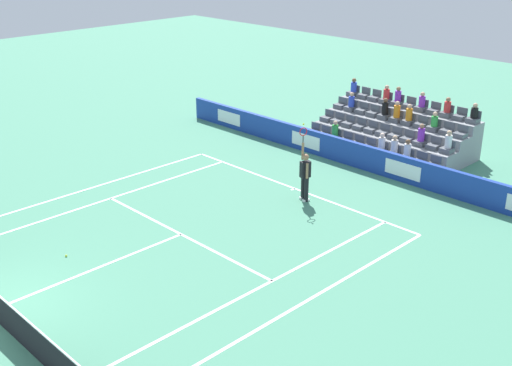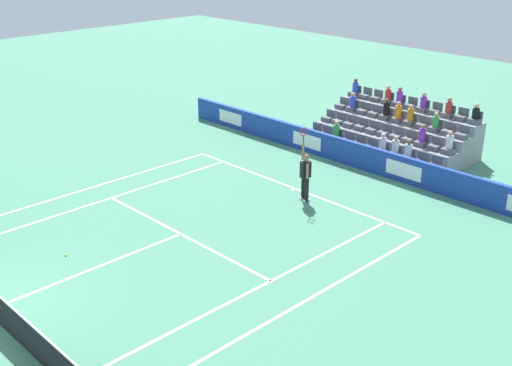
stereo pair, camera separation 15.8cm
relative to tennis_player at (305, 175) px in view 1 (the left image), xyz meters
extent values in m
cube|color=white|center=(0.96, -0.55, -0.99)|extent=(10.97, 0.10, 0.01)
cube|color=white|center=(0.96, 4.94, -0.99)|extent=(8.23, 0.10, 0.01)
cube|color=white|center=(0.96, 8.14, -0.99)|extent=(0.10, 6.40, 0.01)
cube|color=white|center=(5.08, 5.40, -0.99)|extent=(0.10, 11.89, 0.01)
cube|color=white|center=(-3.15, 5.40, -0.99)|extent=(0.10, 11.89, 0.01)
cube|color=white|center=(6.45, 5.40, -0.99)|extent=(0.10, 11.89, 0.01)
cube|color=white|center=(-4.52, 5.40, -0.99)|extent=(0.10, 11.89, 0.01)
cube|color=white|center=(0.96, -0.45, -0.99)|extent=(0.10, 0.20, 0.01)
cube|color=#193899|center=(0.96, -4.09, -0.47)|extent=(19.92, 0.20, 1.04)
cube|color=white|center=(-1.53, -3.98, -0.47)|extent=(1.59, 0.01, 0.58)
cube|color=white|center=(3.45, -3.98, -0.47)|extent=(1.59, 0.01, 0.58)
cube|color=white|center=(8.43, -3.98, -0.47)|extent=(1.59, 0.01, 0.58)
cylinder|color=black|center=(-0.12, 0.04, -0.54)|extent=(0.16, 0.16, 0.90)
cylinder|color=black|center=(0.11, -0.04, -0.54)|extent=(0.16, 0.16, 0.90)
cube|color=white|center=(-0.12, 0.04, -0.95)|extent=(0.20, 0.29, 0.08)
cube|color=white|center=(0.11, -0.04, -0.95)|extent=(0.20, 0.29, 0.08)
cube|color=black|center=(-0.01, 0.00, 0.21)|extent=(0.33, 0.41, 0.60)
sphere|color=#9E7251|center=(-0.01, 0.00, 0.67)|extent=(0.24, 0.24, 0.24)
cylinder|color=#9E7251|center=(0.20, -0.07, 0.82)|extent=(0.09, 0.09, 0.62)
cylinder|color=#9E7251|center=(-0.20, 0.12, 0.23)|extent=(0.09, 0.09, 0.56)
cylinder|color=black|center=(0.20, -0.07, 1.27)|extent=(0.04, 0.04, 0.28)
torus|color=red|center=(0.20, -0.07, 1.55)|extent=(0.13, 0.30, 0.31)
sphere|color=#D1E533|center=(0.20, -0.07, 1.83)|extent=(0.07, 0.07, 0.07)
cube|color=gray|center=(0.96, -5.16, -0.78)|extent=(6.82, 0.95, 0.42)
cube|color=#545960|center=(-2.14, -5.16, -0.47)|extent=(0.48, 0.44, 0.20)
cube|color=#545960|center=(-2.14, -5.36, -0.22)|extent=(0.48, 0.04, 0.30)
cube|color=#545960|center=(-1.52, -5.16, -0.47)|extent=(0.48, 0.44, 0.20)
cube|color=#545960|center=(-1.52, -5.36, -0.22)|extent=(0.48, 0.04, 0.30)
cube|color=#545960|center=(-0.90, -5.16, -0.47)|extent=(0.48, 0.44, 0.20)
cube|color=#545960|center=(-0.90, -5.36, -0.22)|extent=(0.48, 0.04, 0.30)
cube|color=#545960|center=(-0.28, -5.16, -0.47)|extent=(0.48, 0.44, 0.20)
cube|color=#545960|center=(-0.28, -5.36, -0.22)|extent=(0.48, 0.04, 0.30)
cube|color=#545960|center=(0.34, -5.16, -0.47)|extent=(0.48, 0.44, 0.20)
cube|color=#545960|center=(0.34, -5.36, -0.22)|extent=(0.48, 0.04, 0.30)
cube|color=#545960|center=(0.96, -5.16, -0.47)|extent=(0.48, 0.44, 0.20)
cube|color=#545960|center=(0.96, -5.36, -0.22)|extent=(0.48, 0.04, 0.30)
cube|color=#545960|center=(1.58, -5.16, -0.47)|extent=(0.48, 0.44, 0.20)
cube|color=#545960|center=(1.58, -5.36, -0.22)|extent=(0.48, 0.04, 0.30)
cube|color=#545960|center=(2.20, -5.16, -0.47)|extent=(0.48, 0.44, 0.20)
cube|color=#545960|center=(2.20, -5.36, -0.22)|extent=(0.48, 0.04, 0.30)
cube|color=#545960|center=(2.82, -5.16, -0.47)|extent=(0.48, 0.44, 0.20)
cube|color=#545960|center=(2.82, -5.36, -0.22)|extent=(0.48, 0.04, 0.30)
cube|color=#545960|center=(3.44, -5.16, -0.47)|extent=(0.48, 0.44, 0.20)
cube|color=#545960|center=(3.44, -5.36, -0.22)|extent=(0.48, 0.04, 0.30)
cube|color=#545960|center=(4.06, -5.16, -0.47)|extent=(0.48, 0.44, 0.20)
cube|color=#545960|center=(4.06, -5.36, -0.22)|extent=(0.48, 0.04, 0.30)
cube|color=gray|center=(0.96, -6.11, -0.57)|extent=(6.82, 0.95, 0.84)
cube|color=#545960|center=(-2.14, -6.11, -0.05)|extent=(0.48, 0.44, 0.20)
cube|color=#545960|center=(-2.14, -6.31, 0.20)|extent=(0.48, 0.04, 0.30)
cube|color=#545960|center=(-1.52, -6.11, -0.05)|extent=(0.48, 0.44, 0.20)
cube|color=#545960|center=(-1.52, -6.31, 0.20)|extent=(0.48, 0.04, 0.30)
cube|color=#545960|center=(-0.90, -6.11, -0.05)|extent=(0.48, 0.44, 0.20)
cube|color=#545960|center=(-0.90, -6.31, 0.20)|extent=(0.48, 0.04, 0.30)
cube|color=#545960|center=(-0.28, -6.11, -0.05)|extent=(0.48, 0.44, 0.20)
cube|color=#545960|center=(-0.28, -6.31, 0.20)|extent=(0.48, 0.04, 0.30)
cube|color=#545960|center=(0.34, -6.11, -0.05)|extent=(0.48, 0.44, 0.20)
cube|color=#545960|center=(0.34, -6.31, 0.20)|extent=(0.48, 0.04, 0.30)
cube|color=#545960|center=(0.96, -6.11, -0.05)|extent=(0.48, 0.44, 0.20)
cube|color=#545960|center=(0.96, -6.31, 0.20)|extent=(0.48, 0.04, 0.30)
cube|color=#545960|center=(1.58, -6.11, -0.05)|extent=(0.48, 0.44, 0.20)
cube|color=#545960|center=(1.58, -6.31, 0.20)|extent=(0.48, 0.04, 0.30)
cube|color=#545960|center=(2.20, -6.11, -0.05)|extent=(0.48, 0.44, 0.20)
cube|color=#545960|center=(2.20, -6.31, 0.20)|extent=(0.48, 0.04, 0.30)
cube|color=#545960|center=(2.82, -6.11, -0.05)|extent=(0.48, 0.44, 0.20)
cube|color=#545960|center=(2.82, -6.31, 0.20)|extent=(0.48, 0.04, 0.30)
cube|color=#545960|center=(3.44, -6.11, -0.05)|extent=(0.48, 0.44, 0.20)
cube|color=#545960|center=(3.44, -6.31, 0.20)|extent=(0.48, 0.04, 0.30)
cube|color=#545960|center=(4.06, -6.11, -0.05)|extent=(0.48, 0.44, 0.20)
cube|color=#545960|center=(4.06, -6.31, 0.20)|extent=(0.48, 0.04, 0.30)
cube|color=gray|center=(0.96, -7.06, -0.36)|extent=(6.82, 0.95, 1.26)
cube|color=#545960|center=(-2.14, -7.06, 0.37)|extent=(0.48, 0.44, 0.20)
cube|color=#545960|center=(-2.14, -7.26, 0.62)|extent=(0.48, 0.04, 0.30)
cube|color=#545960|center=(-1.52, -7.06, 0.37)|extent=(0.48, 0.44, 0.20)
cube|color=#545960|center=(-1.52, -7.26, 0.62)|extent=(0.48, 0.04, 0.30)
cube|color=#545960|center=(-0.90, -7.06, 0.37)|extent=(0.48, 0.44, 0.20)
cube|color=#545960|center=(-0.90, -7.26, 0.62)|extent=(0.48, 0.04, 0.30)
cube|color=#545960|center=(-0.28, -7.06, 0.37)|extent=(0.48, 0.44, 0.20)
cube|color=#545960|center=(-0.28, -7.26, 0.62)|extent=(0.48, 0.04, 0.30)
cube|color=#545960|center=(0.34, -7.06, 0.37)|extent=(0.48, 0.44, 0.20)
cube|color=#545960|center=(0.34, -7.26, 0.62)|extent=(0.48, 0.04, 0.30)
cube|color=#545960|center=(0.96, -7.06, 0.37)|extent=(0.48, 0.44, 0.20)
cube|color=#545960|center=(0.96, -7.26, 0.62)|extent=(0.48, 0.04, 0.30)
cube|color=#545960|center=(1.58, -7.06, 0.37)|extent=(0.48, 0.44, 0.20)
cube|color=#545960|center=(1.58, -7.26, 0.62)|extent=(0.48, 0.04, 0.30)
cube|color=#545960|center=(2.20, -7.06, 0.37)|extent=(0.48, 0.44, 0.20)
cube|color=#545960|center=(2.20, -7.26, 0.62)|extent=(0.48, 0.04, 0.30)
cube|color=#545960|center=(2.82, -7.06, 0.37)|extent=(0.48, 0.44, 0.20)
cube|color=#545960|center=(2.82, -7.26, 0.62)|extent=(0.48, 0.04, 0.30)
cube|color=#545960|center=(3.44, -7.06, 0.37)|extent=(0.48, 0.44, 0.20)
cube|color=#545960|center=(3.44, -7.26, 0.62)|extent=(0.48, 0.04, 0.30)
cube|color=#545960|center=(4.06, -7.06, 0.37)|extent=(0.48, 0.44, 0.20)
cube|color=#545960|center=(4.06, -7.26, 0.62)|extent=(0.48, 0.04, 0.30)
cube|color=gray|center=(0.96, -8.01, -0.15)|extent=(6.82, 0.95, 1.68)
cube|color=#545960|center=(-2.14, -8.01, 0.79)|extent=(0.48, 0.44, 0.20)
cube|color=#545960|center=(-2.14, -8.21, 1.04)|extent=(0.48, 0.04, 0.30)
cube|color=#545960|center=(-1.52, -8.01, 0.79)|extent=(0.48, 0.44, 0.20)
cube|color=#545960|center=(-1.52, -8.21, 1.04)|extent=(0.48, 0.04, 0.30)
cube|color=#545960|center=(-0.90, -8.01, 0.79)|extent=(0.48, 0.44, 0.20)
cube|color=#545960|center=(-0.90, -8.21, 1.04)|extent=(0.48, 0.04, 0.30)
cube|color=#545960|center=(-0.28, -8.01, 0.79)|extent=(0.48, 0.44, 0.20)
cube|color=#545960|center=(-0.28, -8.21, 1.04)|extent=(0.48, 0.04, 0.30)
cube|color=#545960|center=(0.34, -8.01, 0.79)|extent=(0.48, 0.44, 0.20)
cube|color=#545960|center=(0.34, -8.21, 1.04)|extent=(0.48, 0.04, 0.30)
cube|color=#545960|center=(0.96, -8.01, 0.79)|extent=(0.48, 0.44, 0.20)
cube|color=#545960|center=(0.96, -8.21, 1.04)|extent=(0.48, 0.04, 0.30)
cube|color=#545960|center=(1.58, -8.01, 0.79)|extent=(0.48, 0.44, 0.20)
cube|color=#545960|center=(1.58, -8.21, 1.04)|extent=(0.48, 0.04, 0.30)
cube|color=#545960|center=(2.20, -8.01, 0.79)|extent=(0.48, 0.44, 0.20)
cube|color=#545960|center=(2.20, -8.21, 1.04)|extent=(0.48, 0.04, 0.30)
cube|color=#545960|center=(2.82, -8.01, 0.79)|extent=(0.48, 0.44, 0.20)
cube|color=#545960|center=(2.82, -8.21, 1.04)|extent=(0.48, 0.04, 0.30)
cube|color=#545960|center=(3.44, -8.01, 0.79)|extent=(0.48, 0.44, 0.20)
cube|color=#545960|center=(3.44, -8.21, 1.04)|extent=(0.48, 0.04, 0.30)
cube|color=#545960|center=(4.06, -8.01, 0.79)|extent=(0.48, 0.44, 0.20)
cube|color=#545960|center=(4.06, -8.21, 1.04)|extent=(0.48, 0.04, 0.30)
cylinder|color=red|center=(-0.90, -8.06, 1.11)|extent=(0.28, 0.28, 0.45)
sphere|color=#9E7251|center=(-0.90, -8.06, 1.44)|extent=(0.20, 0.20, 0.20)
cylinder|color=black|center=(-2.14, -8.06, 1.11)|extent=(0.28, 0.28, 0.44)
sphere|color=#D3A884|center=(-2.14, -8.06, 1.42)|extent=(0.20, 0.20, 0.20)
cylinder|color=green|center=(2.82, -5.21, -0.13)|extent=(0.28, 0.28, 0.48)
sphere|color=#D3A884|center=(2.82, -5.21, 0.21)|extent=(0.20, 0.20, 0.20)
cylinder|color=red|center=(2.20, -8.06, 1.11)|extent=(0.28, 0.28, 0.44)
sphere|color=#D3A884|center=(2.20, -8.06, 1.43)|extent=(0.20, 0.20, 0.20)
cylinder|color=white|center=(-0.90, -5.21, -0.12)|extent=(0.28, 0.28, 0.51)
sphere|color=brown|center=(-0.90, -5.21, 0.23)|extent=(0.20, 0.20, 0.20)
cylinder|color=green|center=(-0.90, -7.11, 0.68)|extent=(0.28, 0.28, 0.42)
sphere|color=#D3A884|center=(-0.90, -7.11, 0.99)|extent=(0.20, 0.20, 0.20)
cylinder|color=blue|center=(4.06, -8.06, 1.11)|extent=(0.28, 0.28, 0.45)
sphere|color=brown|center=(4.06, -8.06, 1.44)|extent=(0.20, 0.20, 0.20)
cylinder|color=white|center=(-0.28, -5.21, -0.11)|extent=(0.28, 0.28, 0.52)
sphere|color=#D3A884|center=(-0.28, -5.21, 0.25)|extent=(0.20, 0.20, 0.20)
cylinder|color=purple|center=(-0.90, -6.16, 0.31)|extent=(0.28, 0.28, 0.53)
sphere|color=#9E7251|center=(-0.90, -6.16, 0.68)|extent=(0.20, 0.20, 0.20)
cylinder|color=purple|center=(1.58, -8.06, 1.13)|extent=(0.28, 0.28, 0.48)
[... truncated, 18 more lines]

